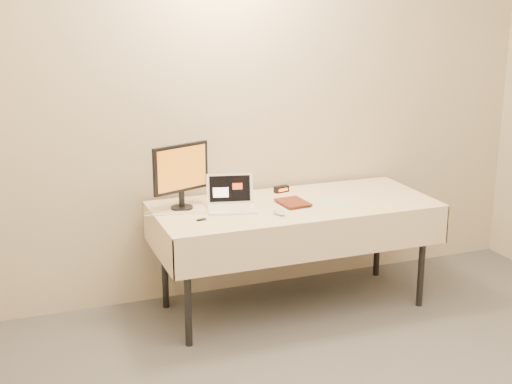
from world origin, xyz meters
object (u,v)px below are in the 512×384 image
object	(u,v)px
laptop	(231,201)
monitor	(181,171)
book	(282,189)
table	(294,212)

from	to	relation	value
laptop	monitor	world-z (taller)	monitor
monitor	book	size ratio (longest dim) A/B	1.84
table	book	bearing A→B (deg)	-166.13
table	book	xyz separation A→B (m)	(-0.10, -0.03, 0.18)
book	monitor	bearing A→B (deg)	159.22
laptop	monitor	bearing A→B (deg)	173.01
laptop	monitor	xyz separation A→B (m)	(-0.30, 0.11, 0.20)
monitor	table	bearing A→B (deg)	-32.34
table	laptop	world-z (taller)	laptop
table	monitor	xyz separation A→B (m)	(-0.73, 0.15, 0.31)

